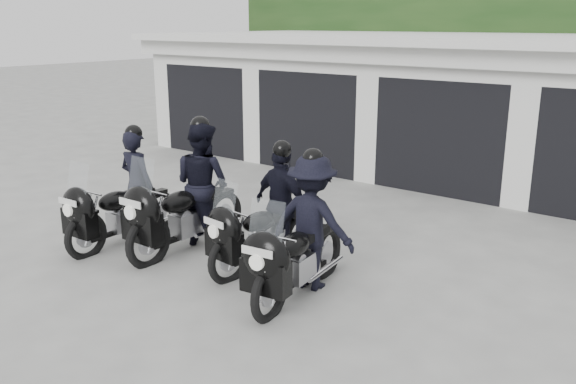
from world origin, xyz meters
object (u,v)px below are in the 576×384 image
Objects in this scene: police_bike_d at (306,231)px; police_bike_c at (273,212)px; police_bike_a at (123,197)px; police_bike_b at (193,192)px.

police_bike_c is at bearing 146.06° from police_bike_d.
police_bike_a is 3.20m from police_bike_d.
police_bike_d is (2.22, -0.26, -0.06)m from police_bike_b.
police_bike_a is at bearing -152.44° from police_bike_b.
police_bike_d is at bearing -19.70° from police_bike_c.
police_bike_a is 0.91× the size of police_bike_b.
police_bike_b is 2.24m from police_bike_d.
police_bike_d is at bearing -7.23° from police_bike_b.
police_bike_b is 1.38m from police_bike_c.
police_bike_d reaches higher than police_bike_a.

